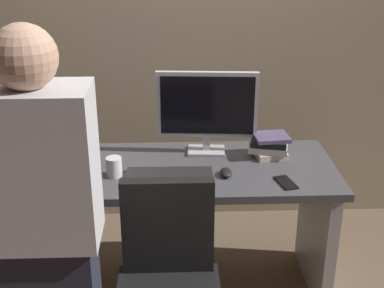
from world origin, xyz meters
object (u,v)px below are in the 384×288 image
(desk, at_px, (192,205))
(person_at_desk, at_px, (47,241))
(cup_near_keyboard, at_px, (114,167))
(book_stack, at_px, (270,146))
(keyboard, at_px, (169,174))
(monitor, at_px, (207,108))
(cell_phone, at_px, (286,183))
(mouse, at_px, (226,173))

(desk, bearing_deg, person_at_desk, -124.93)
(cup_near_keyboard, height_order, book_stack, book_stack)
(person_at_desk, relative_size, keyboard, 3.81)
(person_at_desk, bearing_deg, monitor, 56.64)
(keyboard, xyz_separation_m, cup_near_keyboard, (-0.27, 0.01, 0.04))
(book_stack, bearing_deg, cup_near_keyboard, -165.60)
(desk, xyz_separation_m, person_at_desk, (-0.56, -0.81, 0.32))
(monitor, xyz_separation_m, keyboard, (-0.20, -0.28, -0.25))
(cell_phone, bearing_deg, mouse, 146.77)
(desk, bearing_deg, monitor, 64.26)
(monitor, distance_m, cup_near_keyboard, 0.59)
(mouse, bearing_deg, book_stack, 41.45)
(keyboard, xyz_separation_m, cell_phone, (0.57, -0.10, -0.01))
(cup_near_keyboard, distance_m, cell_phone, 0.85)
(desk, xyz_separation_m, cell_phone, (0.45, -0.20, 0.23))
(monitor, xyz_separation_m, book_stack, (0.34, -0.07, -0.19))
(cup_near_keyboard, bearing_deg, mouse, -1.80)
(desk, xyz_separation_m, keyboard, (-0.12, -0.10, 0.24))
(book_stack, bearing_deg, keyboard, -158.05)
(keyboard, xyz_separation_m, mouse, (0.28, -0.01, 0.01))
(monitor, bearing_deg, mouse, -74.80)
(mouse, height_order, book_stack, book_stack)
(mouse, relative_size, cup_near_keyboard, 1.00)
(cup_near_keyboard, distance_m, book_stack, 0.84)
(cell_phone, bearing_deg, book_stack, 80.14)
(cup_near_keyboard, height_order, cell_phone, cup_near_keyboard)
(desk, distance_m, keyboard, 0.28)
(person_at_desk, relative_size, monitor, 3.03)
(monitor, height_order, cell_phone, monitor)
(keyboard, relative_size, book_stack, 1.86)
(person_at_desk, xyz_separation_m, cell_phone, (1.02, 0.60, -0.09))
(desk, height_order, mouse, mouse)
(desk, xyz_separation_m, cup_near_keyboard, (-0.39, -0.09, 0.28))
(desk, bearing_deg, cup_near_keyboard, -166.79)
(keyboard, bearing_deg, cell_phone, -9.48)
(monitor, xyz_separation_m, cell_phone, (0.36, -0.39, -0.25))
(person_at_desk, bearing_deg, cell_phone, 30.72)
(desk, distance_m, person_at_desk, 1.04)
(mouse, bearing_deg, monitor, 105.20)
(keyboard, bearing_deg, desk, 41.88)
(keyboard, distance_m, cup_near_keyboard, 0.28)
(person_at_desk, height_order, book_stack, person_at_desk)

